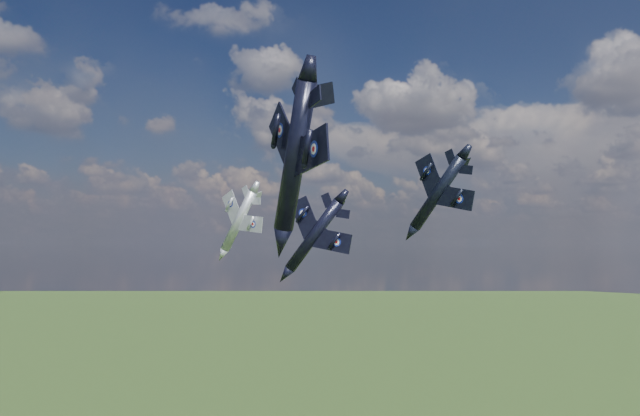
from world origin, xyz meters
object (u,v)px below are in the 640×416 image
Objects in this scene: jet_left_silver at (239,221)px; jet_lead_navy at (314,235)px; jet_right_navy at (295,157)px; jet_high_navy at (438,193)px.

jet_lead_navy is at bearing -17.90° from jet_left_silver.
jet_right_navy is 43.44m from jet_high_navy.
jet_right_navy reaches higher than jet_left_silver.
jet_right_navy is at bearing -41.42° from jet_left_silver.
jet_left_silver is (-45.75, 37.48, -2.65)m from jet_right_navy.
jet_high_navy is at bearing 127.74° from jet_right_navy.
jet_left_silver is (-21.42, 6.07, 2.67)m from jet_lead_navy.
jet_lead_navy is 40.08m from jet_right_navy.
jet_lead_navy is 0.98× the size of jet_high_navy.
jet_left_silver is at bearing 163.74° from jet_right_navy.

